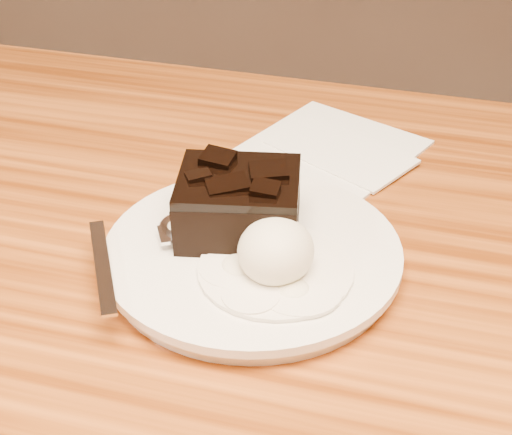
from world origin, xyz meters
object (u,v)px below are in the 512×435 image
(plate, at_px, (253,257))
(ice_cream_scoop, at_px, (276,251))
(napkin, at_px, (332,147))
(brownie, at_px, (239,207))
(spoon, at_px, (178,231))

(plate, bearing_deg, ice_cream_scoop, -45.63)
(ice_cream_scoop, height_order, napkin, ice_cream_scoop)
(brownie, xyz_separation_m, spoon, (-0.04, -0.02, -0.02))
(ice_cream_scoop, distance_m, spoon, 0.09)
(plate, bearing_deg, brownie, 130.64)
(plate, bearing_deg, spoon, -178.62)
(plate, relative_size, napkin, 1.57)
(ice_cream_scoop, xyz_separation_m, spoon, (-0.09, 0.02, -0.01))
(napkin, bearing_deg, brownie, -102.02)
(ice_cream_scoop, relative_size, napkin, 0.40)
(brownie, relative_size, spoon, 0.54)
(plate, xyz_separation_m, ice_cream_scoop, (0.03, -0.03, 0.03))
(spoon, xyz_separation_m, napkin, (0.08, 0.20, -0.02))
(brownie, distance_m, napkin, 0.19)
(brownie, relative_size, napkin, 0.63)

